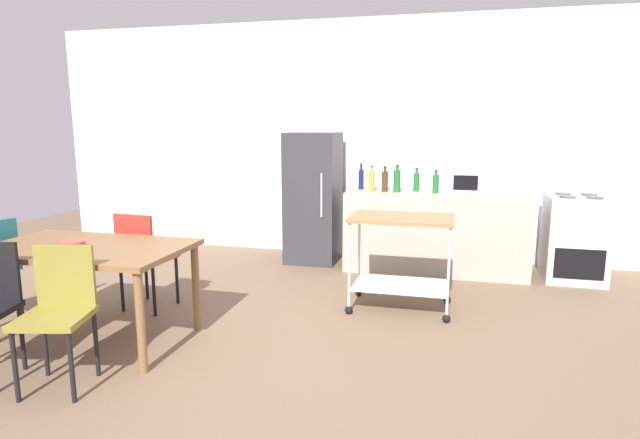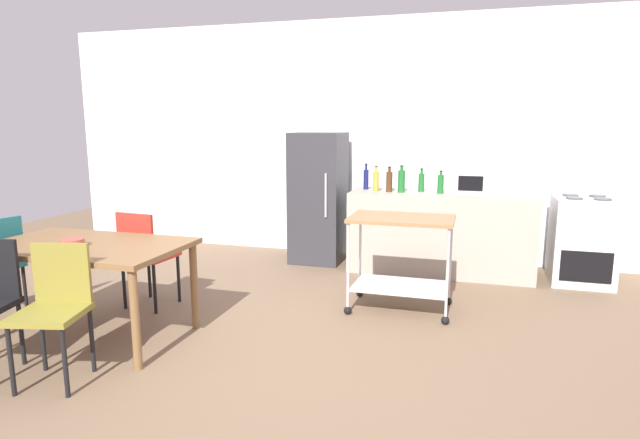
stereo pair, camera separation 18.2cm
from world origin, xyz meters
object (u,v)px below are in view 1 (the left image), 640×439
(stove_oven, at_px, (574,238))
(bottle_soy_sauce, at_px, (385,181))
(dining_table, at_px, (87,256))
(bottle_sparkling_water, at_px, (397,180))
(bottle_sesame_oil, at_px, (416,182))
(bottle_vinegar, at_px, (436,183))
(bottle_hot_sauce, at_px, (361,179))
(chair_olive, at_px, (59,307))
(microwave, at_px, (469,181))
(fruit_bowl, at_px, (72,245))
(refrigerator, at_px, (313,198))
(chair_red, at_px, (143,254))
(kitchen_cart, at_px, (401,247))
(bottle_soda, at_px, (372,181))

(stove_oven, xyz_separation_m, bottle_soy_sauce, (-2.02, -0.09, 0.57))
(dining_table, distance_m, bottle_sparkling_water, 3.31)
(bottle_soy_sauce, bearing_deg, bottle_sesame_oil, 19.69)
(stove_oven, distance_m, bottle_vinegar, 1.57)
(dining_table, height_order, bottle_hot_sauce, bottle_hot_sauce)
(stove_oven, xyz_separation_m, bottle_sesame_oil, (-1.68, 0.04, 0.56))
(bottle_vinegar, bearing_deg, bottle_hot_sauce, 171.10)
(dining_table, xyz_separation_m, bottle_sparkling_water, (2.06, 2.56, 0.36))
(bottle_sparkling_water, bearing_deg, chair_olive, -119.10)
(microwave, distance_m, fruit_bowl, 4.01)
(bottle_soy_sauce, distance_m, microwave, 0.92)
(bottle_soy_sauce, bearing_deg, dining_table, -127.00)
(dining_table, bearing_deg, refrigerator, 68.90)
(stove_oven, distance_m, bottle_sesame_oil, 1.77)
(chair_olive, bearing_deg, bottle_vinegar, 42.17)
(bottle_sesame_oil, relative_size, microwave, 0.57)
(chair_olive, bearing_deg, stove_oven, 28.38)
(bottle_hot_sauce, bearing_deg, dining_table, -121.00)
(bottle_sparkling_water, distance_m, bottle_sesame_oil, 0.24)
(bottle_soy_sauce, distance_m, bottle_vinegar, 0.56)
(chair_red, xyz_separation_m, kitchen_cart, (2.21, 0.59, 0.05))
(dining_table, relative_size, bottle_vinegar, 5.97)
(bottle_vinegar, distance_m, fruit_bowl, 3.69)
(microwave, bearing_deg, fruit_bowl, -135.84)
(chair_red, distance_m, bottle_vinegar, 3.14)
(dining_table, xyz_separation_m, stove_oven, (3.95, 2.64, -0.22))
(bottle_soda, bearing_deg, chair_olive, -115.19)
(bottle_hot_sauce, xyz_separation_m, bottle_sparkling_water, (0.43, -0.16, 0.01))
(chair_red, bearing_deg, dining_table, 92.72)
(chair_red, distance_m, bottle_sesame_oil, 3.03)
(dining_table, relative_size, chair_red, 1.69)
(bottle_sesame_oil, relative_size, fruit_bowl, 1.44)
(bottle_sparkling_water, relative_size, microwave, 0.65)
(bottle_soy_sauce, distance_m, bottle_sesame_oil, 0.36)
(bottle_sparkling_water, xyz_separation_m, fruit_bowl, (-2.09, -2.67, -0.25))
(bottle_hot_sauce, height_order, microwave, bottle_hot_sauce)
(kitchen_cart, bearing_deg, bottle_vinegar, 79.37)
(fruit_bowl, bearing_deg, microwave, 44.16)
(bottle_sparkling_water, height_order, bottle_vinegar, bottle_sparkling_water)
(dining_table, height_order, stove_oven, stove_oven)
(microwave, bearing_deg, kitchen_cart, -113.26)
(chair_olive, xyz_separation_m, bottle_sparkling_water, (1.78, 3.20, 0.51))
(bottle_soda, bearing_deg, bottle_sesame_oil, 15.41)
(bottle_hot_sauce, distance_m, bottle_sesame_oil, 0.64)
(bottle_soy_sauce, relative_size, microwave, 0.62)
(bottle_soy_sauce, bearing_deg, bottle_sparkling_water, 0.81)
(refrigerator, bearing_deg, bottle_soy_sauce, -10.81)
(stove_oven, xyz_separation_m, bottle_vinegar, (-1.46, -0.06, 0.56))
(bottle_sparkling_water, bearing_deg, bottle_soda, -177.08)
(stove_oven, relative_size, bottle_soy_sauce, 3.25)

